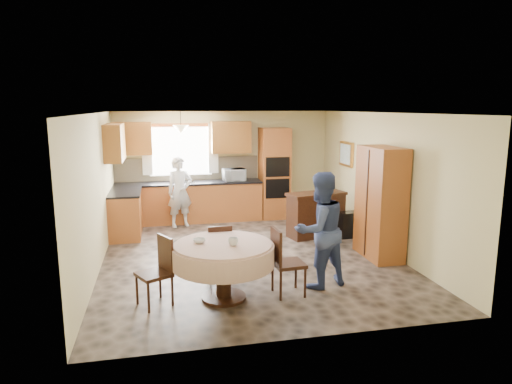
{
  "coord_description": "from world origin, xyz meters",
  "views": [
    {
      "loc": [
        -1.5,
        -7.59,
        2.61
      ],
      "look_at": [
        0.2,
        0.3,
        1.09
      ],
      "focal_mm": 32.0,
      "sensor_mm": 36.0,
      "label": 1
    }
  ],
  "objects_px": {
    "chair_right": "(283,259)",
    "person_sink": "(180,192)",
    "dining_table": "(223,256)",
    "chair_back": "(219,250)",
    "oven_tower": "(274,173)",
    "chair_left": "(159,267)",
    "sideboard": "(316,216)",
    "cupboard": "(380,203)",
    "person_dining": "(320,230)"
  },
  "relations": [
    {
      "from": "chair_right",
      "to": "person_sink",
      "type": "distance_m",
      "value": 4.25
    },
    {
      "from": "cupboard",
      "to": "person_sink",
      "type": "bearing_deg",
      "value": 139.46
    },
    {
      "from": "sideboard",
      "to": "person_sink",
      "type": "height_order",
      "value": "person_sink"
    },
    {
      "from": "sideboard",
      "to": "person_sink",
      "type": "xyz_separation_m",
      "value": [
        -2.65,
        1.35,
        0.35
      ]
    },
    {
      "from": "cupboard",
      "to": "chair_back",
      "type": "xyz_separation_m",
      "value": [
        -2.87,
        -0.51,
        -0.49
      ]
    },
    {
      "from": "oven_tower",
      "to": "person_dining",
      "type": "xyz_separation_m",
      "value": [
        -0.41,
        -4.24,
        -0.21
      ]
    },
    {
      "from": "dining_table",
      "to": "person_sink",
      "type": "distance_m",
      "value": 4.04
    },
    {
      "from": "chair_back",
      "to": "chair_right",
      "type": "relative_size",
      "value": 0.91
    },
    {
      "from": "chair_right",
      "to": "person_sink",
      "type": "bearing_deg",
      "value": 12.63
    },
    {
      "from": "dining_table",
      "to": "chair_back",
      "type": "height_order",
      "value": "chair_back"
    },
    {
      "from": "chair_right",
      "to": "person_dining",
      "type": "xyz_separation_m",
      "value": [
        0.6,
        0.21,
        0.32
      ]
    },
    {
      "from": "dining_table",
      "to": "chair_back",
      "type": "xyz_separation_m",
      "value": [
        0.04,
        0.7,
        -0.13
      ]
    },
    {
      "from": "dining_table",
      "to": "sideboard",
      "type": "bearing_deg",
      "value": 49.6
    },
    {
      "from": "cupboard",
      "to": "chair_left",
      "type": "relative_size",
      "value": 2.1
    },
    {
      "from": "dining_table",
      "to": "chair_right",
      "type": "relative_size",
      "value": 1.44
    },
    {
      "from": "cupboard",
      "to": "dining_table",
      "type": "relative_size",
      "value": 1.4
    },
    {
      "from": "cupboard",
      "to": "person_dining",
      "type": "xyz_separation_m",
      "value": [
        -1.48,
        -1.03,
        -0.12
      ]
    },
    {
      "from": "sideboard",
      "to": "cupboard",
      "type": "distance_m",
      "value": 1.69
    },
    {
      "from": "oven_tower",
      "to": "person_sink",
      "type": "bearing_deg",
      "value": -170.05
    },
    {
      "from": "sideboard",
      "to": "chair_right",
      "type": "relative_size",
      "value": 1.24
    },
    {
      "from": "oven_tower",
      "to": "chair_right",
      "type": "bearing_deg",
      "value": -102.76
    },
    {
      "from": "oven_tower",
      "to": "chair_left",
      "type": "xyz_separation_m",
      "value": [
        -2.7,
        -4.39,
        -0.55
      ]
    },
    {
      "from": "oven_tower",
      "to": "cupboard",
      "type": "distance_m",
      "value": 3.38
    },
    {
      "from": "sideboard",
      "to": "person_dining",
      "type": "bearing_deg",
      "value": -122.26
    },
    {
      "from": "chair_back",
      "to": "person_sink",
      "type": "xyz_separation_m",
      "value": [
        -0.42,
        3.32,
        0.29
      ]
    },
    {
      "from": "sideboard",
      "to": "dining_table",
      "type": "distance_m",
      "value": 3.51
    },
    {
      "from": "sideboard",
      "to": "oven_tower",
      "type": "bearing_deg",
      "value": 90.04
    },
    {
      "from": "oven_tower",
      "to": "chair_back",
      "type": "relative_size",
      "value": 2.44
    },
    {
      "from": "oven_tower",
      "to": "chair_left",
      "type": "height_order",
      "value": "oven_tower"
    },
    {
      "from": "dining_table",
      "to": "cupboard",
      "type": "bearing_deg",
      "value": 22.43
    },
    {
      "from": "sideboard",
      "to": "person_dining",
      "type": "distance_m",
      "value": 2.67
    },
    {
      "from": "sideboard",
      "to": "cupboard",
      "type": "height_order",
      "value": "cupboard"
    },
    {
      "from": "oven_tower",
      "to": "person_sink",
      "type": "relative_size",
      "value": 1.37
    },
    {
      "from": "chair_left",
      "to": "person_sink",
      "type": "distance_m",
      "value": 4.03
    },
    {
      "from": "chair_left",
      "to": "chair_right",
      "type": "bearing_deg",
      "value": 60.72
    },
    {
      "from": "sideboard",
      "to": "chair_back",
      "type": "xyz_separation_m",
      "value": [
        -2.23,
        -1.97,
        0.06
      ]
    },
    {
      "from": "sideboard",
      "to": "cupboard",
      "type": "relative_size",
      "value": 0.61
    },
    {
      "from": "person_sink",
      "to": "person_dining",
      "type": "distance_m",
      "value": 4.26
    },
    {
      "from": "oven_tower",
      "to": "chair_right",
      "type": "xyz_separation_m",
      "value": [
        -1.01,
        -4.45,
        -0.53
      ]
    },
    {
      "from": "oven_tower",
      "to": "cupboard",
      "type": "height_order",
      "value": "oven_tower"
    },
    {
      "from": "cupboard",
      "to": "sideboard",
      "type": "bearing_deg",
      "value": 113.63
    },
    {
      "from": "chair_left",
      "to": "person_sink",
      "type": "relative_size",
      "value": 0.6
    },
    {
      "from": "chair_back",
      "to": "chair_right",
      "type": "xyz_separation_m",
      "value": [
        0.8,
        -0.74,
        0.05
      ]
    },
    {
      "from": "dining_table",
      "to": "person_sink",
      "type": "bearing_deg",
      "value": 95.41
    },
    {
      "from": "chair_left",
      "to": "person_sink",
      "type": "height_order",
      "value": "person_sink"
    },
    {
      "from": "person_sink",
      "to": "chair_left",
      "type": "bearing_deg",
      "value": -113.9
    },
    {
      "from": "chair_left",
      "to": "oven_tower",
      "type": "bearing_deg",
      "value": 121.25
    },
    {
      "from": "cupboard",
      "to": "chair_left",
      "type": "xyz_separation_m",
      "value": [
        -3.77,
        -1.18,
        -0.46
      ]
    },
    {
      "from": "sideboard",
      "to": "chair_right",
      "type": "distance_m",
      "value": 3.07
    },
    {
      "from": "sideboard",
      "to": "cupboard",
      "type": "xyz_separation_m",
      "value": [
        0.64,
        -1.47,
        0.54
      ]
    }
  ]
}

